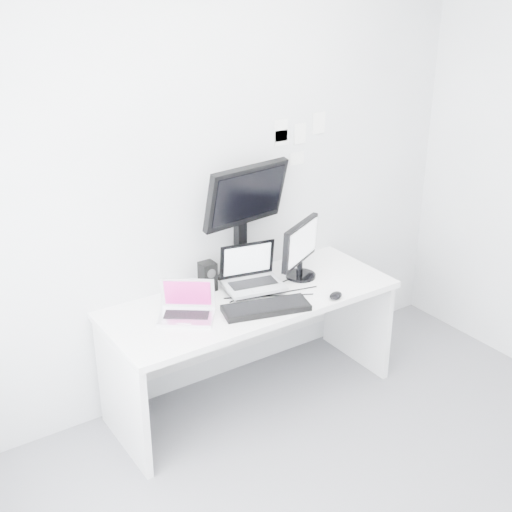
# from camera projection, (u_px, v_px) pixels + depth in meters

# --- Properties ---
(back_wall) EXTENTS (3.60, 0.00, 3.60)m
(back_wall) POSITION_uv_depth(u_px,v_px,m) (219.00, 184.00, 4.10)
(back_wall) COLOR silver
(back_wall) RESTS_ON ground
(desk) EXTENTS (1.80, 0.70, 0.73)m
(desk) POSITION_uv_depth(u_px,v_px,m) (252.00, 349.00, 4.22)
(desk) COLOR white
(desk) RESTS_ON ground
(macbook) EXTENTS (0.39, 0.37, 0.23)m
(macbook) POSITION_uv_depth(u_px,v_px,m) (186.00, 301.00, 3.78)
(macbook) COLOR silver
(macbook) RESTS_ON desk
(speaker) EXTENTS (0.11, 0.11, 0.18)m
(speaker) POSITION_uv_depth(u_px,v_px,m) (208.00, 276.00, 4.13)
(speaker) COLOR black
(speaker) RESTS_ON desk
(dell_laptop) EXTENTS (0.40, 0.34, 0.29)m
(dell_laptop) POSITION_uv_depth(u_px,v_px,m) (254.00, 270.00, 4.08)
(dell_laptop) COLOR #B5B7BD
(dell_laptop) RESTS_ON desk
(rear_monitor) EXTENTS (0.59, 0.28, 0.78)m
(rear_monitor) POSITION_uv_depth(u_px,v_px,m) (244.00, 221.00, 4.17)
(rear_monitor) COLOR black
(rear_monitor) RESTS_ON desk
(samsung_monitor) EXTENTS (0.46, 0.36, 0.39)m
(samsung_monitor) POSITION_uv_depth(u_px,v_px,m) (301.00, 249.00, 4.26)
(samsung_monitor) COLOR black
(samsung_monitor) RESTS_ON desk
(keyboard) EXTENTS (0.53, 0.31, 0.03)m
(keyboard) POSITION_uv_depth(u_px,v_px,m) (266.00, 308.00, 3.91)
(keyboard) COLOR black
(keyboard) RESTS_ON desk
(mouse) EXTENTS (0.12, 0.10, 0.03)m
(mouse) POSITION_uv_depth(u_px,v_px,m) (336.00, 296.00, 4.05)
(mouse) COLOR black
(mouse) RESTS_ON desk
(wall_note_0) EXTENTS (0.10, 0.00, 0.14)m
(wall_note_0) POSITION_uv_depth(u_px,v_px,m) (281.00, 130.00, 4.21)
(wall_note_0) COLOR white
(wall_note_0) RESTS_ON back_wall
(wall_note_1) EXTENTS (0.09, 0.00, 0.13)m
(wall_note_1) POSITION_uv_depth(u_px,v_px,m) (300.00, 134.00, 4.31)
(wall_note_1) COLOR white
(wall_note_1) RESTS_ON back_wall
(wall_note_2) EXTENTS (0.10, 0.00, 0.14)m
(wall_note_2) POSITION_uv_depth(u_px,v_px,m) (319.00, 123.00, 4.36)
(wall_note_2) COLOR white
(wall_note_2) RESTS_ON back_wall
(wall_note_3) EXTENTS (0.11, 0.00, 0.08)m
(wall_note_3) POSITION_uv_depth(u_px,v_px,m) (297.00, 158.00, 4.36)
(wall_note_3) COLOR white
(wall_note_3) RESTS_ON back_wall
(wall_note_4) EXTENTS (0.11, 0.00, 0.10)m
(wall_note_4) POSITION_uv_depth(u_px,v_px,m) (282.00, 138.00, 4.24)
(wall_note_4) COLOR white
(wall_note_4) RESTS_ON back_wall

